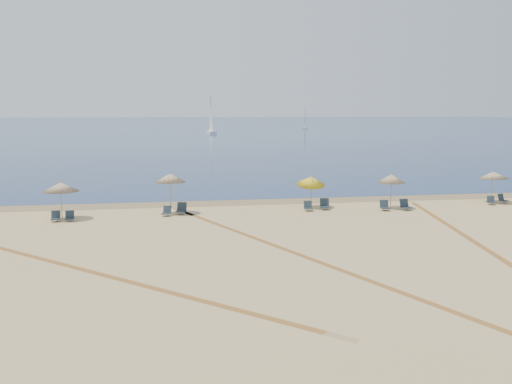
# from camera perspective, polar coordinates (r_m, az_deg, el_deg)

# --- Properties ---
(ground) EXTENTS (160.00, 160.00, 0.00)m
(ground) POSITION_cam_1_polar(r_m,az_deg,el_deg) (18.51, 10.50, -12.94)
(ground) COLOR tan
(ground) RESTS_ON ground
(ocean) EXTENTS (500.00, 500.00, 0.00)m
(ocean) POSITION_cam_1_polar(r_m,az_deg,el_deg) (241.35, -8.08, 6.67)
(ocean) COLOR #0C2151
(ocean) RESTS_ON ground
(wet_sand) EXTENTS (500.00, 500.00, 0.00)m
(wet_sand) POSITION_cam_1_polar(r_m,az_deg,el_deg) (41.17, -0.92, -0.99)
(wet_sand) COLOR olive
(wet_sand) RESTS_ON ground
(umbrella_1) EXTENTS (2.15, 2.15, 2.32)m
(umbrella_1) POSITION_cam_1_polar(r_m,az_deg,el_deg) (36.42, -18.89, 0.48)
(umbrella_1) COLOR gray
(umbrella_1) RESTS_ON ground
(umbrella_2) EXTENTS (1.98, 1.98, 2.65)m
(umbrella_2) POSITION_cam_1_polar(r_m,az_deg,el_deg) (36.69, -8.55, 1.41)
(umbrella_2) COLOR gray
(umbrella_2) RESTS_ON ground
(umbrella_3) EXTENTS (1.93, 2.01, 2.33)m
(umbrella_3) POSITION_cam_1_polar(r_m,az_deg,el_deg) (38.72, 5.49, 1.12)
(umbrella_3) COLOR gray
(umbrella_3) RESTS_ON ground
(umbrella_4) EXTENTS (1.86, 1.87, 2.38)m
(umbrella_4) POSITION_cam_1_polar(r_m,az_deg,el_deg) (39.28, 13.34, 1.33)
(umbrella_4) COLOR gray
(umbrella_4) RESTS_ON ground
(umbrella_5) EXTENTS (2.27, 2.30, 2.33)m
(umbrella_5) POSITION_cam_1_polar(r_m,az_deg,el_deg) (44.00, 22.57, 1.54)
(umbrella_5) COLOR gray
(umbrella_5) RESTS_ON ground
(chair_2) EXTENTS (0.56, 0.65, 0.63)m
(chair_2) POSITION_cam_1_polar(r_m,az_deg,el_deg) (36.07, -19.34, -2.35)
(chair_2) COLOR #1B252D
(chair_2) RESTS_ON ground
(chair_3) EXTENTS (0.56, 0.64, 0.62)m
(chair_3) POSITION_cam_1_polar(r_m,az_deg,el_deg) (35.90, -18.08, -2.35)
(chair_3) COLOR #1B252D
(chair_3) RESTS_ON ground
(chair_4) EXTENTS (0.68, 0.74, 0.63)m
(chair_4) POSITION_cam_1_polar(r_m,az_deg,el_deg) (36.24, -8.89, -1.94)
(chair_4) COLOR #1B252D
(chair_4) RESTS_ON ground
(chair_5) EXTENTS (0.78, 0.85, 0.73)m
(chair_5) POSITION_cam_1_polar(r_m,az_deg,el_deg) (36.77, -7.45, -1.68)
(chair_5) COLOR #1B252D
(chair_5) RESTS_ON ground
(chair_6) EXTENTS (0.60, 0.68, 0.65)m
(chair_6) POSITION_cam_1_polar(r_m,az_deg,el_deg) (37.72, 5.22, -1.45)
(chair_6) COLOR #1B252D
(chair_6) RESTS_ON ground
(chair_7) EXTENTS (0.73, 0.82, 0.73)m
(chair_7) POSITION_cam_1_polar(r_m,az_deg,el_deg) (38.35, 6.86, -1.26)
(chair_7) COLOR #1B252D
(chair_7) RESTS_ON ground
(chair_8) EXTENTS (0.63, 0.72, 0.68)m
(chair_8) POSITION_cam_1_polar(r_m,az_deg,el_deg) (38.63, 12.69, -1.37)
(chair_8) COLOR #1B252D
(chair_8) RESTS_ON ground
(chair_9) EXTENTS (0.68, 0.77, 0.72)m
(chair_9) POSITION_cam_1_polar(r_m,az_deg,el_deg) (39.13, 14.64, -1.29)
(chair_9) COLOR #1B252D
(chair_9) RESTS_ON ground
(chair_10) EXTENTS (0.65, 0.71, 0.60)m
(chair_10) POSITION_cam_1_polar(r_m,az_deg,el_deg) (43.23, 22.38, -0.83)
(chair_10) COLOR #1B252D
(chair_10) RESTS_ON ground
(chair_11) EXTENTS (0.71, 0.77, 0.64)m
(chair_11) POSITION_cam_1_polar(r_m,az_deg,el_deg) (44.36, 23.35, -0.64)
(chair_11) COLOR #1B252D
(chair_11) RESTS_ON ground
(sailboat_0) EXTENTS (2.39, 6.87, 10.02)m
(sailboat_0) POSITION_cam_1_polar(r_m,az_deg,el_deg) (153.67, -4.51, 6.95)
(sailboat_0) COLOR white
(sailboat_0) RESTS_ON ocean
(sailboat_1) EXTENTS (2.76, 4.98, 7.22)m
(sailboat_1) POSITION_cam_1_polar(r_m,az_deg,el_deg) (193.96, 4.92, 6.97)
(sailboat_1) COLOR white
(sailboat_1) RESTS_ON ocean
(tire_tracks) EXTENTS (56.51, 40.38, 0.00)m
(tire_tracks) POSITION_cam_1_polar(r_m,az_deg,el_deg) (26.72, 2.63, -6.13)
(tire_tracks) COLOR tan
(tire_tracks) RESTS_ON ground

